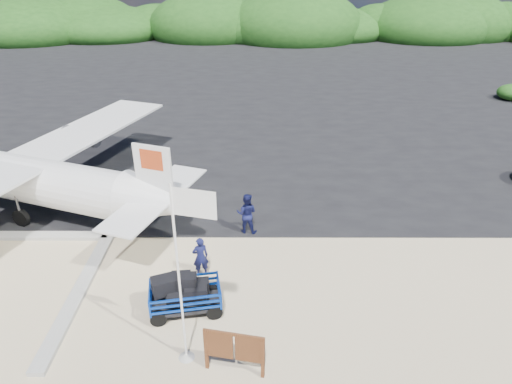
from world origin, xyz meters
TOP-DOWN VIEW (x-y plane):
  - ground at (0.00, 0.00)m, footprint 160.00×160.00m
  - asphalt_apron at (0.00, 30.00)m, footprint 90.00×50.00m
  - vegetation_band at (0.00, 55.00)m, footprint 124.00×8.00m
  - baggage_cart at (-0.67, 0.64)m, footprint 2.67×1.82m
  - flagpole at (-0.41, -1.29)m, footprint 1.22×0.74m
  - signboard at (1.02, -1.81)m, footprint 1.81×0.52m
  - crew_a at (-0.39, 2.55)m, footprint 0.67×0.55m
  - crew_b at (1.20, 5.46)m, footprint 0.96×0.80m
  - aircraft_large at (15.43, 26.85)m, footprint 22.85×22.85m

SIDE VIEW (x-z plane):
  - ground at x=0.00m, z-range 0.00..0.00m
  - asphalt_apron at x=0.00m, z-range -0.02..0.02m
  - vegetation_band at x=0.00m, z-range -2.20..2.20m
  - baggage_cart at x=-0.67m, z-range -0.61..0.61m
  - flagpole at x=-0.41m, z-range -2.84..2.84m
  - signboard at x=1.02m, z-range -0.74..0.74m
  - aircraft_large at x=15.43m, z-range -2.68..2.68m
  - crew_a at x=-0.39m, z-range 0.00..1.59m
  - crew_b at x=1.20m, z-range 0.00..1.78m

